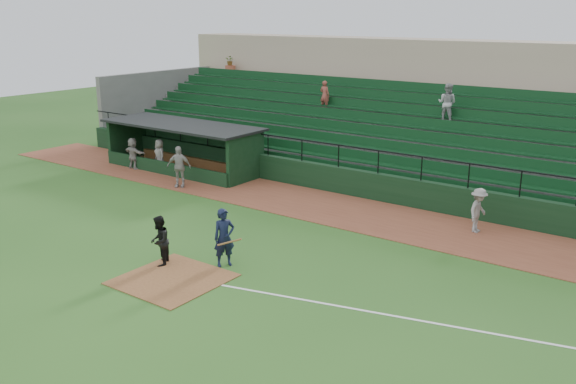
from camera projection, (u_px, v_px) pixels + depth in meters
The scene contains 12 objects.
ground at pixel (196, 269), 19.87m from camera, with size 90.00×90.00×0.00m, color #2A581C.
warning_track at pixel (330, 208), 26.07m from camera, with size 40.00×4.00×0.03m, color brown.
home_plate_dirt at pixel (172, 279), 19.09m from camera, with size 3.00×3.00×0.03m, color brown.
foul_line at pixel (449, 326), 16.26m from camera, with size 18.00×0.09×0.01m, color white.
stadium_structure at pixel (420, 125), 32.00m from camera, with size 38.00×13.08×6.40m.
dugout at pixel (189, 143), 32.45m from camera, with size 8.90×3.20×2.42m.
batter_at_plate at pixel (224, 238), 19.91m from camera, with size 1.17×0.83×1.91m.
umpire at pixel (159, 241), 19.97m from camera, with size 0.80×0.63×1.65m, color black.
runner at pixel (478, 210), 22.94m from camera, with size 1.08×0.62×1.68m, color gray.
dugout_player_a at pixel (179, 167), 28.91m from camera, with size 1.13×0.47×1.93m, color #AAA49F.
dugout_player_b at pixel (160, 155), 31.92m from camera, with size 0.80×0.52×1.64m, color gray.
dugout_player_c at pixel (133, 153), 32.36m from camera, with size 1.51×0.48×1.62m, color #A29C97.
Camera 1 is at (13.25, -13.12, 7.87)m, focal length 38.92 mm.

